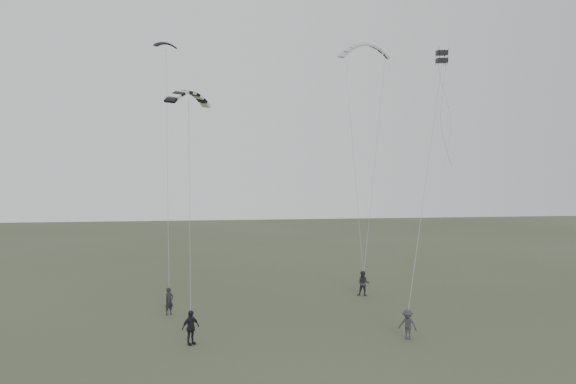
{
  "coord_description": "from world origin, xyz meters",
  "views": [
    {
      "loc": [
        -3.39,
        -27.89,
        8.28
      ],
      "look_at": [
        1.46,
        5.57,
        7.1
      ],
      "focal_mm": 35.0,
      "sensor_mm": 36.0,
      "label": 1
    }
  ],
  "objects": [
    {
      "name": "ground",
      "position": [
        0.0,
        0.0,
        0.0
      ],
      "size": [
        140.0,
        140.0,
        0.0
      ],
      "primitive_type": "plane",
      "color": "#38422C",
      "rests_on": "ground"
    },
    {
      "name": "flyer_center",
      "position": [
        -4.19,
        -0.83,
        0.83
      ],
      "size": [
        1.02,
        0.91,
        1.66
      ],
      "primitive_type": "imported",
      "rotation": [
        0.0,
        0.0,
        0.65
      ],
      "color": "black",
      "rests_on": "ground"
    },
    {
      "name": "kite_dark_small",
      "position": [
        -6.22,
        12.97,
        17.42
      ],
      "size": [
        1.72,
        1.25,
        0.66
      ],
      "primitive_type": null,
      "rotation": [
        0.39,
        0.0,
        0.43
      ],
      "color": "black",
      "rests_on": "flyer_left"
    },
    {
      "name": "flyer_left",
      "position": [
        -5.59,
        5.13,
        0.79
      ],
      "size": [
        0.68,
        0.67,
        1.57
      ],
      "primitive_type": "imported",
      "rotation": [
        0.0,
        0.0,
        0.75
      ],
      "color": "black",
      "rests_on": "ground"
    },
    {
      "name": "kite_box",
      "position": [
        10.09,
        3.11,
        14.96
      ],
      "size": [
        0.69,
        0.73,
        0.74
      ],
      "primitive_type": null,
      "rotation": [
        0.08,
        0.0,
        -0.16
      ],
      "color": "black",
      "rests_on": "flyer_far"
    },
    {
      "name": "kite_striped",
      "position": [
        -4.36,
        3.65,
        12.71
      ],
      "size": [
        2.69,
        2.68,
        1.26
      ],
      "primitive_type": null,
      "rotation": [
        0.2,
        0.0,
        0.78
      ],
      "color": "black",
      "rests_on": "flyer_center"
    },
    {
      "name": "flyer_far",
      "position": [
        6.44,
        -1.49,
        0.74
      ],
      "size": [
        1.08,
        1.03,
        1.47
      ],
      "primitive_type": "imported",
      "rotation": [
        0.0,
        0.0,
        -0.71
      ],
      "color": "#2D2D32",
      "rests_on": "ground"
    },
    {
      "name": "flyer_right",
      "position": [
        6.97,
        8.29,
        0.84
      ],
      "size": [
        0.99,
        0.89,
        1.68
      ],
      "primitive_type": "imported",
      "rotation": [
        0.0,
        0.0,
        -0.38
      ],
      "color": "#26262C",
      "rests_on": "ground"
    },
    {
      "name": "kite_pale_large",
      "position": [
        8.58,
        13.72,
        17.99
      ],
      "size": [
        3.95,
        1.36,
        1.81
      ],
      "primitive_type": null,
      "rotation": [
        0.3,
        0.0,
        0.01
      ],
      "color": "#ACAEB0",
      "rests_on": "flyer_right"
    }
  ]
}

